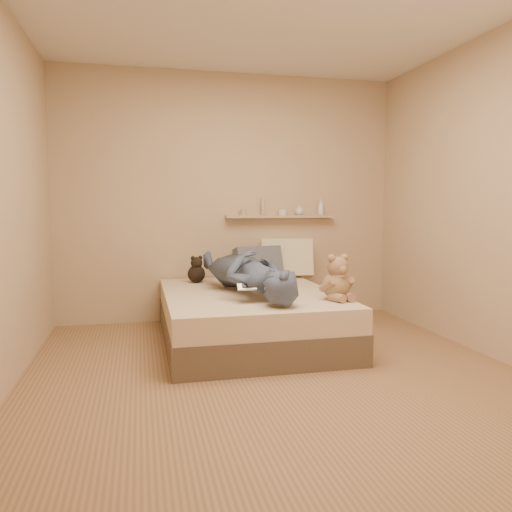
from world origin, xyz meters
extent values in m
plane|color=#946E4C|center=(0.00, 0.00, 0.00)|extent=(3.80, 3.80, 0.00)
plane|color=tan|center=(0.00, 1.90, 1.30)|extent=(3.60, 0.00, 3.60)
plane|color=tan|center=(0.00, -1.90, 1.30)|extent=(3.60, 0.00, 3.60)
plane|color=tan|center=(1.80, 0.00, 1.30)|extent=(0.00, 3.80, 3.80)
cube|color=brown|center=(0.00, 0.93, 0.12)|extent=(1.50, 1.90, 0.25)
cube|color=beige|center=(0.00, 0.93, 0.35)|extent=(1.48, 1.88, 0.20)
cube|color=silver|center=(-0.13, 0.41, 0.58)|extent=(0.15, 0.07, 0.05)
cube|color=black|center=(-0.13, 0.40, 0.60)|extent=(0.08, 0.04, 0.03)
sphere|color=tan|center=(0.62, 0.42, 0.57)|extent=(0.23, 0.23, 0.23)
sphere|color=#916D4F|center=(0.63, 0.40, 0.72)|extent=(0.17, 0.17, 0.17)
sphere|color=tan|center=(0.57, 0.39, 0.80)|extent=(0.06, 0.06, 0.06)
sphere|color=tan|center=(0.69, 0.41, 0.80)|extent=(0.06, 0.06, 0.06)
sphere|color=#8D6D4E|center=(0.64, 0.32, 0.71)|extent=(0.07, 0.07, 0.07)
cylinder|color=#9B7052|center=(0.52, 0.37, 0.58)|extent=(0.12, 0.16, 0.13)
cylinder|color=#9D7353|center=(0.73, 0.40, 0.58)|extent=(0.08, 0.16, 0.13)
cylinder|color=#A57658|center=(0.59, 0.31, 0.49)|extent=(0.12, 0.17, 0.08)
cylinder|color=#95664F|center=(0.69, 0.33, 0.49)|extent=(0.08, 0.16, 0.08)
cylinder|color=beige|center=(0.63, 0.40, 0.65)|extent=(0.14, 0.14, 0.02)
sphere|color=black|center=(-0.40, 1.57, 0.54)|extent=(0.18, 0.18, 0.18)
sphere|color=black|center=(-0.40, 1.56, 0.65)|extent=(0.12, 0.12, 0.12)
sphere|color=black|center=(-0.43, 1.55, 0.70)|extent=(0.04, 0.04, 0.04)
sphere|color=black|center=(-0.36, 1.57, 0.70)|extent=(0.04, 0.04, 0.04)
cube|color=beige|center=(0.60, 1.76, 0.65)|extent=(0.59, 0.38, 0.43)
cube|color=slate|center=(0.25, 1.62, 0.62)|extent=(0.54, 0.34, 0.37)
imported|color=#414966|center=(-0.02, 0.87, 0.64)|extent=(0.82, 1.67, 0.38)
cube|color=tan|center=(0.55, 1.84, 1.10)|extent=(1.20, 0.12, 0.03)
cylinder|color=#BBABA0|center=(0.14, 1.84, 1.15)|extent=(0.07, 0.07, 0.06)
cylinder|color=silver|center=(0.35, 1.84, 1.21)|extent=(0.03, 0.03, 0.19)
cylinder|color=white|center=(0.57, 1.84, 1.15)|extent=(0.08, 0.08, 0.07)
imported|color=silver|center=(0.76, 1.84, 1.17)|extent=(0.09, 0.09, 0.12)
imported|color=white|center=(1.01, 1.84, 1.20)|extent=(0.08, 0.07, 0.18)
camera|label=1|loc=(-0.94, -3.37, 1.22)|focal=35.00mm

